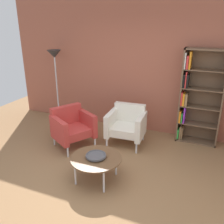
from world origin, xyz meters
TOP-DOWN VIEW (x-y plane):
  - ground_plane at (0.00, 0.00)m, footprint 8.32×8.32m
  - brick_back_panel at (0.00, 2.46)m, footprint 6.40×0.12m
  - bookshelf_tall at (1.23, 2.25)m, footprint 0.80×0.30m
  - coffee_table_low at (-0.04, 0.25)m, footprint 0.80×0.80m
  - decorative_bowl at (-0.04, 0.25)m, footprint 0.32×0.32m
  - armchair_spare_guest at (-0.98, 1.10)m, footprint 0.91×0.93m
  - armchair_corner_red at (-0.02, 1.62)m, footprint 0.76×0.70m
  - floor_lamp_torchiere at (-1.97, 2.08)m, footprint 0.32×0.32m

SIDE VIEW (x-z plane):
  - ground_plane at x=0.00m, z-range 0.00..0.00m
  - coffee_table_low at x=-0.04m, z-range 0.17..0.57m
  - armchair_spare_guest at x=-0.98m, z-range 0.02..0.80m
  - armchair_corner_red at x=-0.02m, z-range 0.02..0.80m
  - decorative_bowl at x=-0.04m, z-range 0.41..0.46m
  - bookshelf_tall at x=1.23m, z-range 0.00..1.90m
  - floor_lamp_torchiere at x=-1.97m, z-range 0.58..2.32m
  - brick_back_panel at x=0.00m, z-range 0.00..2.90m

